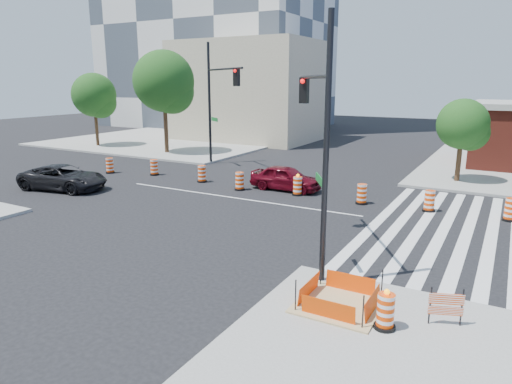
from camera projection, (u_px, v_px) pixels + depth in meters
ground at (234, 198)px, 24.33m from camera, size 120.00×120.00×0.00m
sidewalk_nw at (180, 139)px, 48.12m from camera, size 22.00×22.00×0.15m
crosswalk_east at (456, 230)px, 19.11m from camera, size 6.75×13.50×0.01m
lane_centerline at (234, 198)px, 24.33m from camera, size 14.00×0.12×0.01m
excavation_pit at (339, 303)px, 12.37m from camera, size 2.20×2.20×0.90m
beige_midrise at (248, 91)px, 47.48m from camera, size 14.00×10.00×10.00m
red_coupe at (286, 178)px, 25.93m from camera, size 4.12×1.68×1.40m
dark_suv at (63, 177)px, 26.05m from camera, size 5.39×3.23×1.40m
signal_pole_se at (318, 122)px, 14.47m from camera, size 3.18×5.13×7.82m
signal_pole_nw at (217, 93)px, 31.61m from camera, size 5.31×4.02×8.61m
pit_drum at (385, 312)px, 11.13m from camera, size 0.53×0.53×1.05m
barricade at (446, 305)px, 11.28m from camera, size 0.80×0.34×0.99m
tree_north_a at (95, 98)px, 41.94m from camera, size 4.00×4.00×6.80m
tree_north_b at (165, 85)px, 37.59m from camera, size 5.04×5.04×8.56m
tree_north_c at (463, 127)px, 27.05m from camera, size 3.04×2.99×5.08m
median_drum_0 at (110, 166)px, 30.73m from camera, size 0.60×0.60×1.02m
median_drum_1 at (154, 168)px, 30.09m from camera, size 0.60×0.60×1.02m
median_drum_2 at (202, 174)px, 28.00m from camera, size 0.60×0.60×1.02m
median_drum_3 at (240, 182)px, 25.97m from camera, size 0.60×0.60×1.02m
median_drum_4 at (298, 186)px, 24.78m from camera, size 0.60×0.60×1.18m
median_drum_5 at (362, 195)px, 23.03m from camera, size 0.60×0.60×1.02m
median_drum_6 at (429, 202)px, 21.69m from camera, size 0.60×0.60×1.02m
median_drum_7 at (510, 210)px, 20.25m from camera, size 0.60×0.60×1.02m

